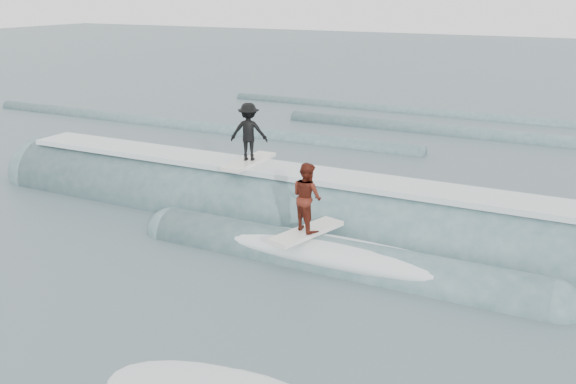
% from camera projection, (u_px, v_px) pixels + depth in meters
% --- Properties ---
extents(ground, '(160.00, 160.00, 0.00)m').
position_uv_depth(ground, '(174.00, 314.00, 12.08)').
color(ground, '#3E515B').
rests_on(ground, ground).
extents(breaking_wave, '(21.13, 4.09, 2.62)m').
position_uv_depth(breaking_wave, '(309.00, 225.00, 16.52)').
color(breaking_wave, '#3A5C62').
rests_on(breaking_wave, ground).
extents(surfer_black, '(1.13, 2.00, 1.63)m').
position_uv_depth(surfer_black, '(249.00, 135.00, 16.97)').
color(surfer_black, silver).
rests_on(surfer_black, ground).
extents(surfer_red, '(1.07, 2.07, 1.65)m').
position_uv_depth(surfer_red, '(307.00, 202.00, 14.13)').
color(surfer_red, white).
rests_on(surfer_red, ground).
extents(far_swells, '(36.60, 8.65, 0.80)m').
position_uv_depth(far_swells, '(391.00, 130.00, 27.76)').
color(far_swells, '#3A5C62').
rests_on(far_swells, ground).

